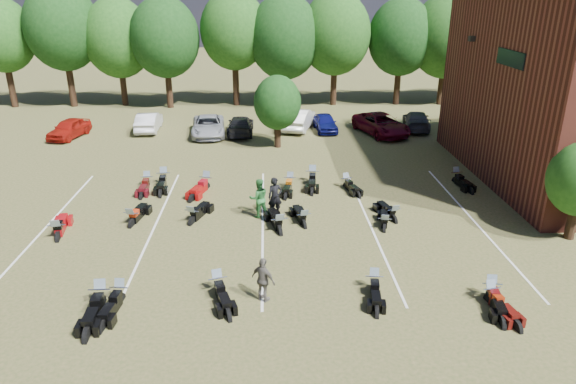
{
  "coord_description": "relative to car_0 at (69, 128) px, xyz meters",
  "views": [
    {
      "loc": [
        -2.74,
        -18.73,
        10.27
      ],
      "look_at": [
        -1.77,
        4.0,
        1.2
      ],
      "focal_mm": 32.0,
      "sensor_mm": 36.0,
      "label": 1
    }
  ],
  "objects": [
    {
      "name": "motorcycle_9",
      "position": [
        10.94,
        -15.29,
        -0.69
      ],
      "size": [
        1.48,
        2.41,
        1.28
      ],
      "primitive_type": null,
      "rotation": [
        0.0,
        0.0,
        2.79
      ],
      "color": "black",
      "rests_on": "ground"
    },
    {
      "name": "car_7",
      "position": [
        26.14,
        1.38,
        -0.0
      ],
      "size": [
        2.8,
        5.01,
        1.37
      ],
      "primitive_type": "imported",
      "rotation": [
        0.0,
        0.0,
        2.95
      ],
      "color": "#3A3A3F",
      "rests_on": "ground"
    },
    {
      "name": "car_1",
      "position": [
        5.45,
        1.71,
        0.03
      ],
      "size": [
        1.69,
        4.41,
        1.43
      ],
      "primitive_type": "imported",
      "rotation": [
        0.0,
        0.0,
        3.18
      ],
      "color": "#BABABF",
      "rests_on": "ground"
    },
    {
      "name": "car_6",
      "position": [
        23.09,
        0.01,
        0.07
      ],
      "size": [
        4.09,
        6.0,
        1.52
      ],
      "primitive_type": "imported",
      "rotation": [
        0.0,
        0.0,
        0.31
      ],
      "color": "#560416",
      "rests_on": "ground"
    },
    {
      "name": "young_tree_midfield",
      "position": [
        15.23,
        -3.03,
        2.4
      ],
      "size": [
        3.2,
        3.2,
        4.7
      ],
      "color": "black",
      "rests_on": "ground"
    },
    {
      "name": "motorcycle_20",
      "position": [
        25.14,
        -10.5,
        -0.69
      ],
      "size": [
        1.05,
        2.34,
        1.26
      ],
      "primitive_type": null,
      "rotation": [
        0.0,
        0.0,
        0.15
      ],
      "color": "black",
      "rests_on": "ground"
    },
    {
      "name": "motorcycle_8",
      "position": [
        8.17,
        -15.44,
        -0.69
      ],
      "size": [
        1.12,
        2.4,
        1.29
      ],
      "primitive_type": null,
      "rotation": [
        0.0,
        0.0,
        2.97
      ],
      "color": "black",
      "rests_on": "ground"
    },
    {
      "name": "motorcycle_12",
      "position": [
        19.76,
        -16.41,
        -0.69
      ],
      "size": [
        1.04,
        2.14,
        1.15
      ],
      "primitive_type": null,
      "rotation": [
        0.0,
        0.0,
        2.95
      ],
      "color": "black",
      "rests_on": "ground"
    },
    {
      "name": "motorcycle_16",
      "position": [
        8.68,
        -10.05,
        -0.69
      ],
      "size": [
        0.95,
        2.51,
        1.37
      ],
      "primitive_type": null,
      "rotation": [
        0.0,
        0.0,
        0.07
      ],
      "color": "black",
      "rests_on": "ground"
    },
    {
      "name": "person_black",
      "position": [
        14.83,
        -14.54,
        0.27
      ],
      "size": [
        0.79,
        0.61,
        1.92
      ],
      "primitive_type": "imported",
      "rotation": [
        0.0,
        0.0,
        0.24
      ],
      "color": "black",
      "rests_on": "ground"
    },
    {
      "name": "car_2",
      "position": [
        10.14,
        0.23,
        0.02
      ],
      "size": [
        2.78,
        5.27,
        1.42
      ],
      "primitive_type": "imported",
      "rotation": [
        0.0,
        0.0,
        0.09
      ],
      "color": "#9B9DA4",
      "rests_on": "ground"
    },
    {
      "name": "motorcycle_2",
      "position": [
        9.26,
        -21.71,
        -0.69
      ],
      "size": [
        0.94,
        2.25,
        1.22
      ],
      "primitive_type": null,
      "rotation": [
        0.0,
        0.0,
        -0.12
      ],
      "color": "black",
      "rests_on": "ground"
    },
    {
      "name": "parking_lines",
      "position": [
        14.23,
        -15.53,
        -0.68
      ],
      "size": [
        20.1,
        14.0,
        0.01
      ],
      "color": "silver",
      "rests_on": "ground"
    },
    {
      "name": "motorcycle_17",
      "position": [
        15.72,
        -10.9,
        -0.69
      ],
      "size": [
        1.1,
        2.31,
        1.24
      ],
      "primitive_type": null,
      "rotation": [
        0.0,
        0.0,
        -0.18
      ],
      "color": "black",
      "rests_on": "ground"
    },
    {
      "name": "motorcycle_13",
      "position": [
        20.41,
        -15.48,
        -0.69
      ],
      "size": [
        1.24,
        2.29,
        1.22
      ],
      "primitive_type": null,
      "rotation": [
        0.0,
        0.0,
        3.41
      ],
      "color": "black",
      "rests_on": "ground"
    },
    {
      "name": "motorcycle_11",
      "position": [
        16.13,
        -15.85,
        -0.69
      ],
      "size": [
        1.13,
        2.29,
        1.22
      ],
      "primitive_type": null,
      "rotation": [
        0.0,
        0.0,
        3.34
      ],
      "color": "black",
      "rests_on": "ground"
    },
    {
      "name": "motorcycle_7",
      "position": [
        5.26,
        -16.7,
        -0.69
      ],
      "size": [
        1.2,
        2.56,
        1.37
      ],
      "primitive_type": null,
      "rotation": [
        0.0,
        0.0,
        3.32
      ],
      "color": "maroon",
      "rests_on": "ground"
    },
    {
      "name": "motorcycle_18",
      "position": [
        18.83,
        -11.0,
        -0.69
      ],
      "size": [
        1.21,
        2.15,
        1.15
      ],
      "primitive_type": null,
      "rotation": [
        0.0,
        0.0,
        0.29
      ],
      "color": "black",
      "rests_on": "ground"
    },
    {
      "name": "tree_line",
      "position": [
        16.23,
        10.47,
        5.62
      ],
      "size": [
        56.0,
        6.0,
        9.79
      ],
      "color": "black",
      "rests_on": "ground"
    },
    {
      "name": "car_5",
      "position": [
        17.01,
        1.74,
        0.11
      ],
      "size": [
        2.97,
        5.14,
        1.6
      ],
      "primitive_type": "imported",
      "rotation": [
        0.0,
        0.0,
        2.86
      ],
      "color": "beige",
      "rests_on": "ground"
    },
    {
      "name": "person_green",
      "position": [
        14.06,
        -14.67,
        0.28
      ],
      "size": [
        1.08,
        0.93,
        1.93
      ],
      "primitive_type": "imported",
      "rotation": [
        0.0,
        0.0,
        3.38
      ],
      "color": "#286C2F",
      "rests_on": "ground"
    },
    {
      "name": "motorcycle_15",
      "position": [
        11.12,
        -10.87,
        -0.69
      ],
      "size": [
        1.52,
        2.59,
        1.38
      ],
      "primitive_type": null,
      "rotation": [
        0.0,
        0.0,
        -0.32
      ],
      "color": "maroon",
      "rests_on": "ground"
    },
    {
      "name": "motorcycle_3",
      "position": [
        12.64,
        -21.26,
        -0.69
      ],
      "size": [
        1.33,
        2.35,
        1.25
      ],
      "primitive_type": null,
      "rotation": [
        0.0,
        0.0,
        0.29
      ],
      "color": "black",
      "rests_on": "ground"
    },
    {
      "name": "car_4",
      "position": [
        18.99,
        1.11,
        -0.04
      ],
      "size": [
        1.78,
        3.9,
        1.3
      ],
      "primitive_type": "imported",
      "rotation": [
        0.0,
        0.0,
        0.07
      ],
      "color": "#0C0F57",
      "rests_on": "ground"
    },
    {
      "name": "motorcycle_19",
      "position": [
        17.03,
        -10.1,
        -0.69
      ],
      "size": [
        1.03,
        2.54,
        1.38
      ],
      "primitive_type": null,
      "rotation": [
        0.0,
        0.0,
        -0.1
      ],
      "color": "black",
      "rests_on": "ground"
    },
    {
      "name": "ground",
      "position": [
        17.23,
        -18.53,
        -0.69
      ],
      "size": [
        160.0,
        160.0,
        0.0
      ],
      "primitive_type": "plane",
      "color": "brown",
      "rests_on": "ground"
    },
    {
      "name": "motorcycle_4",
      "position": [
        18.3,
        -21.32,
        -0.69
      ],
      "size": [
        0.94,
        2.18,
        1.18
      ],
      "primitive_type": null,
      "rotation": [
        0.0,
        0.0,
        -0.13
      ],
      "color": "black",
      "rests_on": "ground"
    },
    {
      "name": "motorcycle_14",
      "position": [
        7.83,
        -10.45,
        -0.69
      ],
      "size": [
        0.74,
        2.24,
        1.24
      ],
      "primitive_type": null,
      "rotation": [
        0.0,
        0.0,
        0.01
      ],
      "color": "#440911",
      "rests_on": "ground"
    },
    {
      "name": "person_grey",
      "position": [
        14.29,
        -21.83,
        0.15
      ],
      "size": [
        1.02,
        0.93,
        1.67
      ],
      "primitive_type": "imported",
      "rotation": [
        0.0,
        0.0,
        2.47
      ],
      "color": "#544F48",
      "rests_on": "ground"
    },
    {
      "name": "car_3",
      "position": [
        12.53,
        0.5,
        -0.02
      ],
      "size": [
        1.89,
        4.62,
        1.34
      ],
      "primitive_type": "imported",
      "rotation": [
        0.0,
        0.0,
        3.14
      ],
      "color": "black",
      "rests_on": "ground"
    },
    {
      "name": "motorcycle_1",
      "position": [
        8.67,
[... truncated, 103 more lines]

